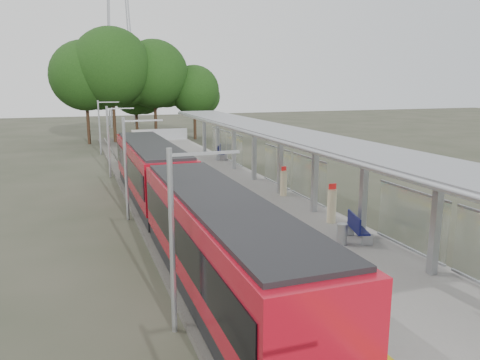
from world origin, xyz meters
name	(u,v)px	position (x,y,z in m)	size (l,w,h in m)	color
trackbed	(159,210)	(-4.50, 20.00, 0.12)	(3.00, 70.00, 0.24)	#59544C
platform	(235,197)	(0.00, 20.00, 0.50)	(6.00, 50.00, 1.00)	gray
tactile_strip	(192,192)	(-2.55, 20.00, 1.01)	(0.60, 50.00, 0.02)	yellow
end_fence	(160,135)	(0.00, 44.95, 1.60)	(6.00, 0.10, 1.20)	#9EA0A5
train	(176,195)	(-4.50, 15.20, 2.05)	(2.74, 27.60, 3.62)	black
canopy	(288,141)	(1.61, 16.19, 4.20)	(3.27, 38.00, 3.66)	#9EA0A5
pylon	(118,4)	(-1.00, 73.00, 19.00)	(8.00, 4.00, 38.00)	#9EA0A5
tree_cluster	(128,76)	(-2.19, 52.35, 7.86)	(20.04, 12.49, 13.32)	#382316
catenary_masts	(127,165)	(-6.22, 19.00, 2.91)	(2.08, 48.16, 5.40)	#9EA0A5
bench_mid	(356,227)	(1.51, 9.64, 1.57)	(0.93, 1.66, 1.09)	#101352
bench_far	(221,152)	(2.43, 30.54, 1.62)	(1.14, 1.79, 1.18)	#101352
info_pillar_near	(332,206)	(1.85, 12.12, 1.77)	(0.40, 0.40, 1.77)	beige
info_pillar_far	(284,183)	(1.97, 17.43, 1.71)	(0.37, 0.37, 1.64)	beige
litter_bin	(342,234)	(0.75, 9.46, 1.41)	(0.40, 0.40, 0.83)	#9EA0A5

